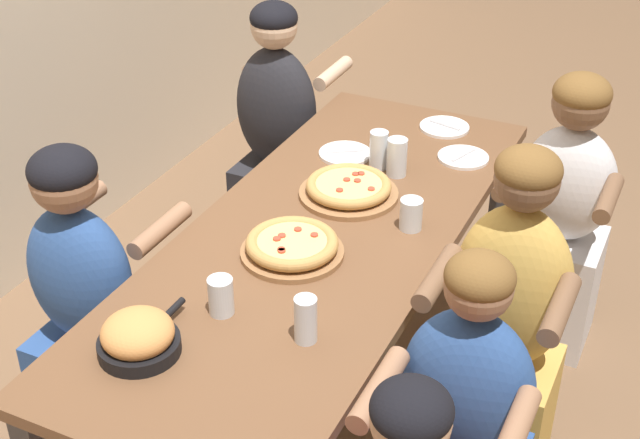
{
  "coord_description": "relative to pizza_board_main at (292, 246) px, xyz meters",
  "views": [
    {
      "loc": [
        -2.17,
        -1.03,
        2.31
      ],
      "look_at": [
        0.0,
        0.0,
        0.84
      ],
      "focal_mm": 50.0,
      "sensor_mm": 36.0,
      "label": 1
    }
  ],
  "objects": [
    {
      "name": "ground_plane",
      "position": [
        0.15,
        -0.02,
        -0.82
      ],
      "size": [
        18.0,
        18.0,
        0.0
      ],
      "primitive_type": "plane",
      "color": "brown",
      "rests_on": "ground"
    },
    {
      "name": "dining_table",
      "position": [
        0.15,
        -0.02,
        -0.12
      ],
      "size": [
        2.12,
        0.81,
        0.79
      ],
      "color": "brown",
      "rests_on": "ground"
    },
    {
      "name": "pizza_board_main",
      "position": [
        0.0,
        0.0,
        0.0
      ],
      "size": [
        0.32,
        0.32,
        0.06
      ],
      "color": "#996B42",
      "rests_on": "dining_table"
    },
    {
      "name": "pizza_board_second",
      "position": [
        0.41,
        -0.01,
        -0.0
      ],
      "size": [
        0.34,
        0.34,
        0.06
      ],
      "color": "#996B42",
      "rests_on": "dining_table"
    },
    {
      "name": "skillet_bowl",
      "position": [
        -0.58,
        0.15,
        0.02
      ],
      "size": [
        0.32,
        0.22,
        0.12
      ],
      "color": "black",
      "rests_on": "dining_table"
    },
    {
      "name": "empty_plate_a",
      "position": [
        1.05,
        -0.14,
        -0.03
      ],
      "size": [
        0.19,
        0.19,
        0.02
      ],
      "color": "white",
      "rests_on": "dining_table"
    },
    {
      "name": "empty_plate_b",
      "position": [
        0.68,
        0.12,
        -0.03
      ],
      "size": [
        0.2,
        0.2,
        0.02
      ],
      "color": "white",
      "rests_on": "dining_table"
    },
    {
      "name": "empty_plate_c",
      "position": [
        0.84,
        -0.28,
        -0.03
      ],
      "size": [
        0.19,
        0.19,
        0.02
      ],
      "color": "white",
      "rests_on": "dining_table"
    },
    {
      "name": "drinking_glass_a",
      "position": [
        0.3,
        -0.27,
        0.01
      ],
      "size": [
        0.07,
        0.07,
        0.1
      ],
      "color": "silver",
      "rests_on": "dining_table"
    },
    {
      "name": "drinking_glass_b",
      "position": [
        -0.35,
        -0.22,
        0.03
      ],
      "size": [
        0.06,
        0.06,
        0.14
      ],
      "color": "silver",
      "rests_on": "dining_table"
    },
    {
      "name": "drinking_glass_c",
      "position": [
        0.64,
        -0.02,
        0.03
      ],
      "size": [
        0.07,
        0.07,
        0.14
      ],
      "color": "silver",
      "rests_on": "dining_table"
    },
    {
      "name": "drinking_glass_d",
      "position": [
        -0.34,
        0.05,
        0.02
      ],
      "size": [
        0.07,
        0.07,
        0.11
      ],
      "color": "silver",
      "rests_on": "dining_table"
    },
    {
      "name": "drinking_glass_e",
      "position": [
        0.62,
        -0.1,
        0.03
      ],
      "size": [
        0.07,
        0.07,
        0.14
      ],
      "color": "silver",
      "rests_on": "dining_table"
    },
    {
      "name": "diner_far_right",
      "position": [
        1.03,
        0.6,
        -0.27
      ],
      "size": [
        0.51,
        0.4,
        1.21
      ],
      "rotation": [
        0.0,
        0.0,
        -1.57
      ],
      "color": "#232328",
      "rests_on": "ground"
    },
    {
      "name": "diner_near_right",
      "position": [
        0.97,
        -0.65,
        -0.29
      ],
      "size": [
        0.51,
        0.4,
        1.14
      ],
      "rotation": [
        0.0,
        0.0,
        1.57
      ],
      "color": "silver",
      "rests_on": "ground"
    },
    {
      "name": "diner_far_midleft",
      "position": [
        -0.28,
        0.6,
        -0.29
      ],
      "size": [
        0.51,
        0.4,
        1.16
      ],
      "rotation": [
        0.0,
        0.0,
        -1.57
      ],
      "color": "#2D5193",
      "rests_on": "ground"
    },
    {
      "name": "diner_near_center",
      "position": [
        0.17,
        -0.65,
        -0.27
      ],
      "size": [
        0.51,
        0.4,
        1.22
      ],
      "rotation": [
        0.0,
        0.0,
        1.57
      ],
      "color": "gold",
      "rests_on": "ground"
    }
  ]
}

